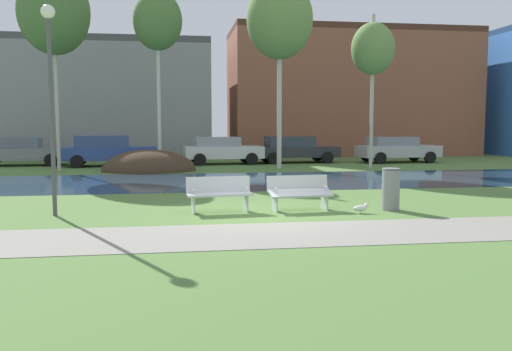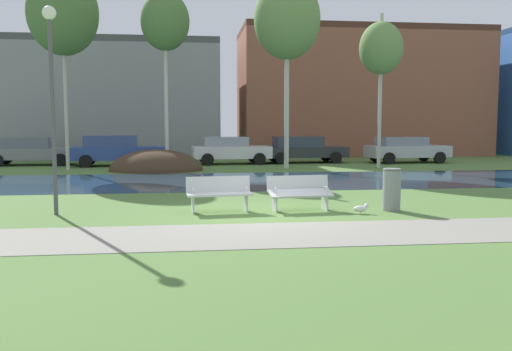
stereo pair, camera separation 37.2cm
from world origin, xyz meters
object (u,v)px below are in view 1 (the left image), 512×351
(bench_left, at_px, (220,193))
(seagull, at_px, (361,208))
(bench_right, at_px, (300,192))
(trash_bin, at_px, (391,188))
(parked_suv_fifth_silver, at_px, (396,149))
(parked_van_nearest_grey, at_px, (20,151))
(parked_wagon_fourth_dark, at_px, (294,149))
(streetlamp, at_px, (50,75))
(parked_hatch_third_white, at_px, (222,150))
(parked_sedan_second_blue, at_px, (108,150))

(bench_left, relative_size, seagull, 4.04)
(bench_right, relative_size, trash_bin, 1.55)
(seagull, relative_size, parked_suv_fifth_silver, 0.09)
(trash_bin, distance_m, parked_suv_fifth_silver, 17.31)
(parked_van_nearest_grey, bearing_deg, parked_suv_fifth_silver, -2.05)
(trash_bin, distance_m, seagull, 1.07)
(parked_wagon_fourth_dark, distance_m, parked_suv_fifth_silver, 5.75)
(streetlamp, distance_m, parked_wagon_fourth_dark, 18.87)
(seagull, xyz_separation_m, parked_van_nearest_grey, (-12.42, 16.97, 0.64))
(trash_bin, xyz_separation_m, seagull, (-0.91, -0.38, -0.42))
(parked_hatch_third_white, distance_m, parked_suv_fifth_silver, 9.78)
(seagull, xyz_separation_m, parked_wagon_fourth_dark, (2.10, 16.92, 0.64))
(streetlamp, relative_size, parked_hatch_third_white, 1.15)
(parked_sedan_second_blue, bearing_deg, trash_bin, -60.63)
(bench_right, xyz_separation_m, streetlamp, (-5.93, 0.08, 2.84))
(streetlamp, bearing_deg, trash_bin, -2.66)
(streetlamp, height_order, parked_hatch_third_white, streetlamp)
(parked_van_nearest_grey, bearing_deg, seagull, -53.81)
(parked_suv_fifth_silver, bearing_deg, streetlamp, -134.31)
(trash_bin, distance_m, streetlamp, 8.67)
(parked_hatch_third_white, bearing_deg, bench_left, -95.17)
(streetlamp, bearing_deg, parked_wagon_fourth_dark, 59.78)
(parked_wagon_fourth_dark, xyz_separation_m, parked_suv_fifth_silver, (5.71, -0.67, -0.01))
(bench_left, height_order, streetlamp, streetlamp)
(seagull, relative_size, parked_wagon_fourth_dark, 0.09)
(bench_left, distance_m, parked_sedan_second_blue, 15.89)
(parked_wagon_fourth_dark, bearing_deg, bench_left, -108.72)
(parked_hatch_third_white, bearing_deg, parked_van_nearest_grey, 177.14)
(bench_left, xyz_separation_m, trash_bin, (4.30, -0.30, 0.08))
(parked_sedan_second_blue, bearing_deg, parked_van_nearest_grey, 167.19)
(bench_right, height_order, streetlamp, streetlamp)
(bench_right, distance_m, parked_hatch_third_white, 15.78)
(seagull, bearing_deg, parked_van_nearest_grey, 126.19)
(parked_wagon_fourth_dark, relative_size, parked_suv_fifth_silver, 1.03)
(seagull, relative_size, parked_van_nearest_grey, 0.09)
(parked_van_nearest_grey, relative_size, parked_suv_fifth_silver, 1.03)
(bench_left, xyz_separation_m, bench_right, (2.02, 0.00, 0.00))
(parked_hatch_third_white, distance_m, parked_wagon_fourth_dark, 4.10)
(bench_left, height_order, parked_hatch_third_white, parked_hatch_third_white)
(bench_right, bearing_deg, seagull, -26.29)
(bench_left, xyz_separation_m, parked_hatch_third_white, (1.43, 15.77, 0.30))
(seagull, bearing_deg, parked_hatch_third_white, 96.83)
(parked_wagon_fourth_dark, bearing_deg, seagull, -97.09)
(bench_left, height_order, trash_bin, trash_bin)
(seagull, xyz_separation_m, parked_hatch_third_white, (-1.97, 16.45, 0.64))
(bench_left, distance_m, trash_bin, 4.32)
(parked_van_nearest_grey, height_order, parked_wagon_fourth_dark, parked_wagon_fourth_dark)
(parked_van_nearest_grey, xyz_separation_m, parked_wagon_fourth_dark, (14.52, -0.06, 0.00))
(bench_left, xyz_separation_m, parked_suv_fifth_silver, (11.21, 15.57, 0.29))
(parked_van_nearest_grey, height_order, parked_sedan_second_blue, parked_sedan_second_blue)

